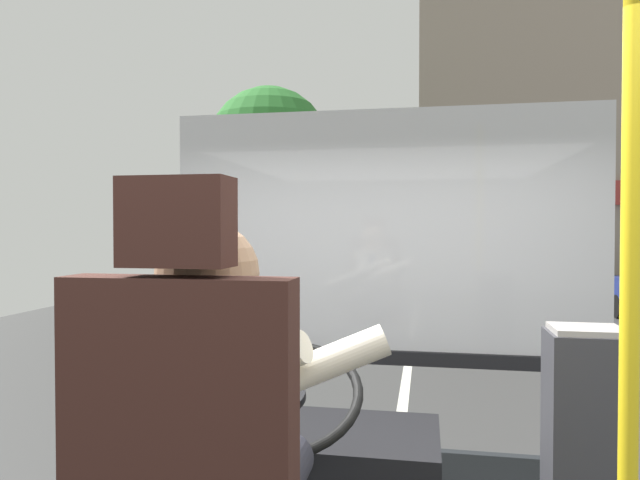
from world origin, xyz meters
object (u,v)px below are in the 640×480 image
at_px(handrail_pole, 630,304).
at_px(fare_box, 586,465).
at_px(bus_driver, 217,425).
at_px(steering_console, 309,470).

bearing_deg(handrail_pole, fare_box, 83.80).
bearing_deg(fare_box, handrail_pole, -96.20).
bearing_deg(handrail_pole, bus_driver, -171.61).
bearing_deg(fare_box, bus_driver, -143.84).
relative_size(handrail_pole, fare_box, 2.33).
bearing_deg(bus_driver, fare_box, 36.16).
height_order(bus_driver, handrail_pole, handrail_pole).
relative_size(bus_driver, handrail_pole, 0.37).
height_order(steering_console, handrail_pole, handrail_pole).
bearing_deg(fare_box, steering_console, 161.64).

